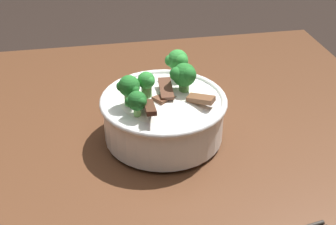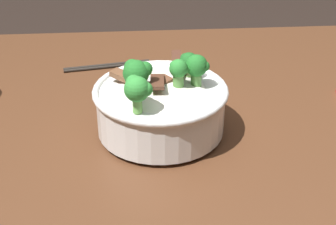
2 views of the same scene
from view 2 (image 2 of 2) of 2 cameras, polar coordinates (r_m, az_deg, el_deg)
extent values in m
cube|color=#56331E|center=(1.00, 8.42, -2.12)|extent=(1.36, 0.99, 0.04)
cube|color=#56331E|center=(1.58, -17.86, -6.15)|extent=(0.08, 0.08, 0.70)
cylinder|color=white|center=(0.95, -0.80, -1.99)|extent=(0.11, 0.11, 0.01)
cylinder|color=white|center=(0.93, -0.82, 0.29)|extent=(0.23, 0.23, 0.08)
torus|color=white|center=(0.91, -0.84, 2.45)|extent=(0.24, 0.24, 0.01)
ellipsoid|color=white|center=(0.92, -0.83, 1.33)|extent=(0.21, 0.21, 0.06)
cube|color=#563323|center=(0.89, -1.20, 3.42)|extent=(0.03, 0.07, 0.01)
cube|color=brown|center=(0.91, -1.50, 2.91)|extent=(0.07, 0.06, 0.02)
cube|color=brown|center=(0.93, -4.91, 4.01)|extent=(0.05, 0.05, 0.02)
cube|color=#4C2B1E|center=(0.95, 1.00, 5.42)|extent=(0.02, 0.07, 0.03)
cylinder|color=#5B9947|center=(0.90, 1.15, 3.41)|extent=(0.02, 0.02, 0.03)
sphere|color=#2D8433|center=(0.89, 1.17, 4.91)|extent=(0.03, 0.03, 0.03)
sphere|color=#2D8433|center=(0.89, 1.87, 4.78)|extent=(0.01, 0.01, 0.01)
sphere|color=#2D8433|center=(0.89, 0.78, 5.21)|extent=(0.02, 0.02, 0.02)
cylinder|color=#5B9947|center=(0.91, 3.13, 3.71)|extent=(0.02, 0.02, 0.03)
sphere|color=#237028|center=(0.90, 3.18, 5.21)|extent=(0.04, 0.04, 0.04)
sphere|color=#237028|center=(0.90, 4.04, 5.13)|extent=(0.02, 0.02, 0.02)
sphere|color=#237028|center=(0.91, 2.68, 5.37)|extent=(0.02, 0.02, 0.02)
cylinder|color=#7AB256|center=(0.95, 2.30, 4.47)|extent=(0.01, 0.01, 0.02)
sphere|color=#1E6023|center=(0.94, 2.33, 5.61)|extent=(0.04, 0.04, 0.04)
sphere|color=#1E6023|center=(0.94, 3.07, 5.60)|extent=(0.02, 0.02, 0.02)
sphere|color=#1E6023|center=(0.95, 1.87, 6.08)|extent=(0.02, 0.02, 0.02)
cylinder|color=#5B9947|center=(0.89, -3.51, 2.78)|extent=(0.02, 0.02, 0.03)
sphere|color=#237028|center=(0.87, -3.56, 4.38)|extent=(0.05, 0.05, 0.05)
sphere|color=#237028|center=(0.88, -2.56, 4.83)|extent=(0.03, 0.03, 0.03)
sphere|color=#237028|center=(0.88, -3.98, 5.01)|extent=(0.03, 0.03, 0.03)
cylinder|color=#6BA84C|center=(0.83, -3.41, 0.91)|extent=(0.02, 0.02, 0.03)
sphere|color=green|center=(0.82, -3.47, 2.61)|extent=(0.04, 0.04, 0.04)
sphere|color=green|center=(0.82, -2.51, 2.59)|extent=(0.02, 0.02, 0.02)
sphere|color=green|center=(0.83, -3.82, 3.28)|extent=(0.03, 0.03, 0.03)
cylinder|color=#28231E|center=(1.21, -6.77, 5.25)|extent=(0.20, 0.04, 0.01)
cylinder|color=#28231E|center=(1.20, -6.70, 5.05)|extent=(0.20, 0.04, 0.01)
camera|label=1|loc=(1.52, 2.45, 30.56)|focal=47.85mm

